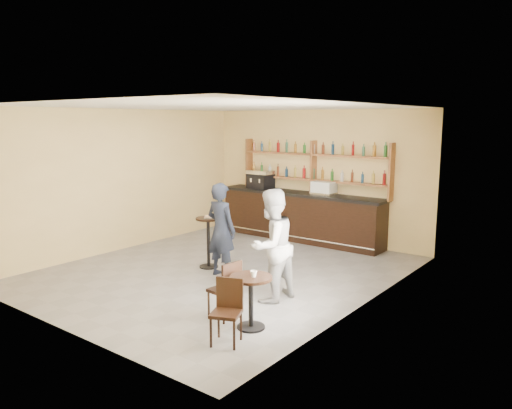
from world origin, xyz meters
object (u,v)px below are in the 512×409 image
Objects in this scene: bar_counter at (300,216)px; man_main at (221,230)px; patron_second at (271,245)px; chair_south at (226,313)px; cafe_table at (251,302)px; pastry_case at (324,188)px; pedestal_table at (208,243)px; chair_west at (224,289)px; espresso_machine at (261,179)px.

man_main reaches higher than bar_counter.
patron_second is at bearing 164.08° from man_main.
cafe_table is at bearing 71.70° from chair_south.
cafe_table is 0.60m from chair_south.
pastry_case is 0.52× the size of pedestal_table.
chair_west is at bearing -70.07° from bar_counter.
espresso_machine is 0.35× the size of patron_second.
pedestal_table is 3.55m from chair_south.
cafe_table is 0.41× the size of patron_second.
patron_second is (2.09, -0.74, 0.42)m from pedestal_table.
pedestal_table is at bearing -62.56° from espresso_machine.
bar_counter reaches higher than pedestal_table.
chair_west reaches higher than cafe_table.
cafe_table is (2.34, -4.97, -0.21)m from bar_counter.
pedestal_table is 1.14× the size of chair_west.
espresso_machine is at bearing 180.00° from bar_counter.
pastry_case reaches higher than bar_counter.
bar_counter is 4.33m from patron_second.
bar_counter is at bearing 115.15° from cafe_table.
bar_counter is 6.70× the size of espresso_machine.
man_main reaches higher than pedestal_table.
espresso_machine is 1.24× the size of pastry_case.
man_main reaches higher than chair_south.
chair_west is at bearing 174.81° from cafe_table.
cafe_table is 0.56m from chair_west.
patron_second reaches higher than chair_west.
chair_west is at bearing 134.30° from man_main.
pastry_case reaches higher than chair_south.
bar_counter is 5.10× the size of chair_south.
pedestal_table is at bearing -93.51° from bar_counter.
man_main is at bearing -101.90° from patron_second.
cafe_table is (1.95, -1.58, -0.51)m from man_main.
patron_second is (-0.49, 1.70, 0.50)m from chair_south.
pedestal_table reaches higher than chair_south.
man_main is at bearing -131.82° from chair_west.
pastry_case is 5.13m from chair_west.
pastry_case is at bearing 84.20° from chair_south.
cafe_table is 1.30m from patron_second.
espresso_machine is 0.64× the size of pedestal_table.
bar_counter is 4.30× the size of pedestal_table.
patron_second is at bearing -63.91° from bar_counter.
espresso_machine reaches higher than chair_south.
pedestal_table is (-0.19, -3.13, -0.08)m from bar_counter.
man_main is at bearing -83.57° from bar_counter.
pedestal_table is at bearing -22.34° from man_main.
chair_south is at bearing -85.24° from cafe_table.
espresso_machine reaches higher than chair_west.
patron_second is at bearing -78.33° from pastry_case.
chair_south is at bearing 48.45° from chair_west.
man_main is at bearing 109.46° from chair_south.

